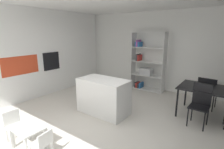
{
  "coord_description": "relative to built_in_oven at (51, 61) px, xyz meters",
  "views": [
    {
      "loc": [
        2.41,
        -2.96,
        2.09
      ],
      "look_at": [
        -0.12,
        0.51,
        1.05
      ],
      "focal_mm": 27.94,
      "sensor_mm": 36.0,
      "label": 1
    }
  ],
  "objects": [
    {
      "name": "kitchen_island",
      "position": [
        2.43,
        -0.19,
        -0.68
      ],
      "size": [
        1.31,
        0.71,
        0.92
      ],
      "primitive_type": "cube",
      "color": "white",
      "rests_on": "ground_plane"
    },
    {
      "name": "open_bookshelf",
      "position": [
        2.45,
        2.28,
        -0.21
      ],
      "size": [
        1.23,
        0.38,
        2.11
      ],
      "color": "white",
      "rests_on": "ground_plane"
    },
    {
      "name": "cabinet_niche_splashback",
      "position": [
        -0.02,
        -1.04,
        0.0
      ],
      "size": [
        0.01,
        1.09,
        0.55
      ],
      "color": "#CC4223",
      "rests_on": "ground_plane"
    },
    {
      "name": "child_chair_left",
      "position": [
        1.79,
        -2.19,
        -0.8
      ],
      "size": [
        0.33,
        0.33,
        0.61
      ],
      "rotation": [
        0.0,
        0.0,
        1.61
      ],
      "color": "white",
      "rests_on": "ground_plane"
    },
    {
      "name": "ground_plane",
      "position": [
        2.74,
        -0.59,
        -1.14
      ],
      "size": [
        9.62,
        9.62,
        0.0
      ],
      "primitive_type": "plane",
      "color": "beige"
    },
    {
      "name": "built_in_oven",
      "position": [
        0.0,
        0.0,
        0.0
      ],
      "size": [
        0.06,
        0.59,
        0.6
      ],
      "color": "black",
      "rests_on": "ground_plane"
    },
    {
      "name": "dining_chair_far",
      "position": [
        4.59,
        1.66,
        -0.59
      ],
      "size": [
        0.49,
        0.47,
        0.9
      ],
      "rotation": [
        0.0,
        0.0,
        3.07
      ],
      "color": "black",
      "rests_on": "ground_plane"
    },
    {
      "name": "dining_table",
      "position": [
        4.6,
        1.14,
        -0.44
      ],
      "size": [
        1.17,
        0.98,
        0.77
      ],
      "color": "black",
      "rests_on": "ground_plane"
    },
    {
      "name": "child_table",
      "position": [
        2.27,
        -2.18,
        -0.77
      ],
      "size": [
        0.62,
        0.43,
        0.45
      ],
      "color": "silver",
      "rests_on": "ground_plane"
    },
    {
      "name": "tall_cabinet_run_left",
      "position": [
        -0.36,
        -0.59,
        0.28
      ],
      "size": [
        0.67,
        5.82,
        2.83
      ],
      "primitive_type": "cube",
      "color": "white",
      "rests_on": "ground_plane"
    },
    {
      "name": "child_chair_right",
      "position": [
        2.73,
        -2.18,
        -0.84
      ],
      "size": [
        0.32,
        0.32,
        0.53
      ],
      "rotation": [
        0.0,
        0.0,
        -1.45
      ],
      "color": "silver",
      "rests_on": "ground_plane"
    },
    {
      "name": "dining_chair_near",
      "position": [
        4.6,
        0.63,
        -0.58
      ],
      "size": [
        0.42,
        0.43,
        0.96
      ],
      "rotation": [
        0.0,
        0.0,
        -0.05
      ],
      "color": "black",
      "rests_on": "ground_plane"
    },
    {
      "name": "back_partition",
      "position": [
        2.74,
        2.6,
        0.28
      ],
      "size": [
        6.99,
        0.06,
        2.83
      ],
      "primitive_type": "cube",
      "color": "white",
      "rests_on": "ground_plane"
    }
  ]
}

